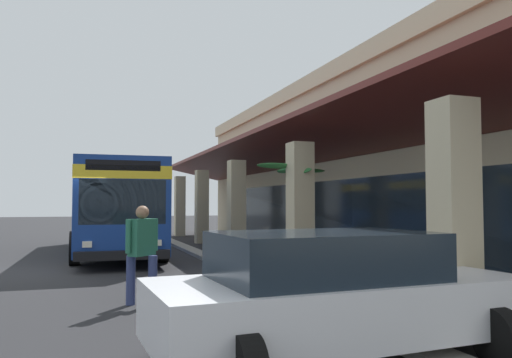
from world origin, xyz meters
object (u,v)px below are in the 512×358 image
(potted_palm, at_px, (295,244))
(parked_sedan_white, at_px, (335,294))
(transit_bus, at_px, (116,202))
(pedestrian, at_px, (142,248))

(potted_palm, bearing_deg, parked_sedan_white, -19.64)
(transit_bus, xyz_separation_m, parked_sedan_white, (13.95, 1.63, -1.10))
(parked_sedan_white, height_order, pedestrian, pedestrian)
(parked_sedan_white, distance_m, pedestrian, 4.28)
(parked_sedan_white, distance_m, potted_palm, 6.84)
(transit_bus, xyz_separation_m, pedestrian, (10.07, -0.16, -0.85))
(transit_bus, height_order, pedestrian, transit_bus)
(parked_sedan_white, xyz_separation_m, potted_palm, (-6.45, 2.30, 0.02))
(potted_palm, bearing_deg, pedestrian, -57.89)
(parked_sedan_white, relative_size, pedestrian, 2.54)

